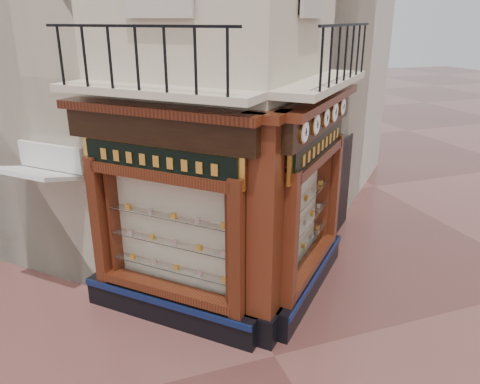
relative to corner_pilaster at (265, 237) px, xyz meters
name	(u,v)px	position (x,y,z in m)	size (l,w,h in m)	color
ground	(274,356)	(0.00, -0.50, -1.95)	(80.00, 80.00, 0.00)	#4E2924
neighbour_left	(67,9)	(-2.47, 8.13, 3.55)	(8.00, 8.00, 11.00)	beige
neighbour_right	(239,10)	(2.47, 8.13, 3.55)	(8.00, 8.00, 11.00)	beige
shopfront_left	(165,222)	(-1.41, 1.07, 0.03)	(2.86, 2.86, 3.98)	black
shopfront_right	(311,202)	(1.41, 1.07, 0.03)	(2.86, 2.86, 3.98)	black
corner_pilaster	(265,237)	(0.00, 0.00, 0.00)	(0.85, 0.85, 3.98)	black
balcony	(244,86)	(0.00, 0.99, 2.27)	(5.94, 2.97, 1.03)	#C0B296
clock_a	(304,132)	(0.62, 0.02, 1.67)	(0.29, 0.29, 0.36)	#B8853D
clock_b	(316,124)	(1.06, 0.46, 1.67)	(0.30, 0.30, 0.37)	#B8853D
clock_c	(326,118)	(1.49, 0.89, 1.67)	(0.28, 0.28, 0.34)	#B8853D
clock_d	(334,112)	(1.91, 1.30, 1.67)	(0.32, 0.32, 0.40)	#B8853D
clock_e	(342,107)	(2.35, 1.74, 1.67)	(0.29, 0.29, 0.36)	#B8853D
awning	(53,293)	(-3.49, 2.78, -1.95)	(1.57, 0.94, 0.08)	silver
signboard_left	(158,160)	(-1.46, 1.01, 1.15)	(2.22, 2.22, 0.59)	#ECB945
signboard_right	(319,145)	(1.46, 1.01, 1.15)	(2.26, 2.26, 0.61)	#ECB945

